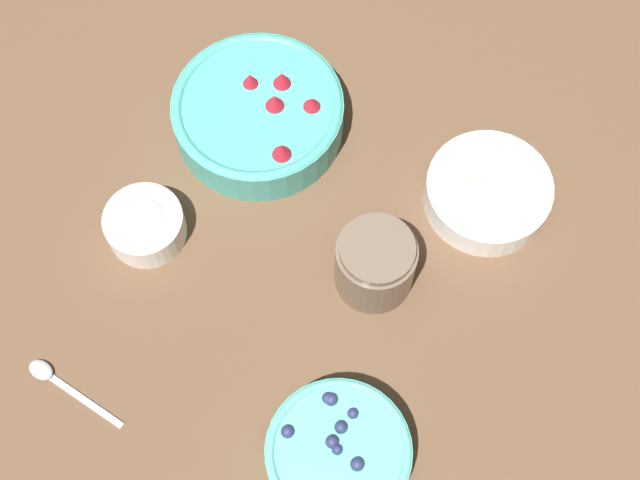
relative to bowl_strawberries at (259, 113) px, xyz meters
The scene contains 7 objects.
ground_plane 0.18m from the bowl_strawberries, 127.13° to the right, with size 4.00×4.00×0.00m, color brown.
bowl_strawberries is the anchor object (origin of this frame).
bowl_blueberries 0.45m from the bowl_strawberries, 131.34° to the right, with size 0.16×0.16×0.06m.
bowl_bananas 0.31m from the bowl_strawberries, 74.67° to the right, with size 0.16×0.16×0.05m.
bowl_cream 0.21m from the bowl_strawberries, behind, with size 0.10×0.10×0.05m.
jar_chocolate 0.26m from the bowl_strawberries, 110.13° to the right, with size 0.10×0.10×0.10m.
spoon 0.42m from the bowl_strawberries, behind, with size 0.02×0.14×0.01m.
Camera 1 is at (-0.35, -0.29, 1.04)m, focal length 50.00 mm.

